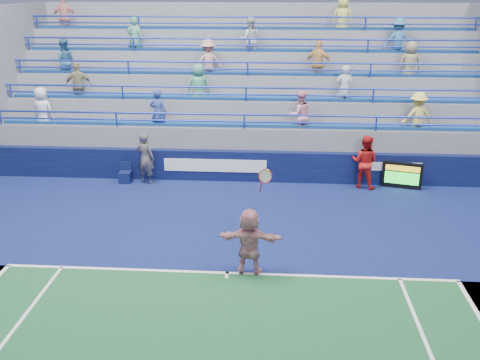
# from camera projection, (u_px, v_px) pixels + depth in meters

# --- Properties ---
(ground) EXTENTS (120.00, 120.00, 0.00)m
(ground) POSITION_uv_depth(u_px,v_px,m) (227.00, 274.00, 12.90)
(ground) COLOR #333538
(sponsor_wall) EXTENTS (18.00, 0.32, 1.10)m
(sponsor_wall) POSITION_uv_depth(u_px,v_px,m) (244.00, 166.00, 18.80)
(sponsor_wall) COLOR black
(sponsor_wall) RESTS_ON ground
(bleacher_stand) EXTENTS (18.00, 5.60, 6.13)m
(bleacher_stand) POSITION_uv_depth(u_px,v_px,m) (249.00, 114.00, 21.98)
(bleacher_stand) COLOR slate
(bleacher_stand) RESTS_ON ground
(serve_speed_board) EXTENTS (1.32, 0.46, 0.92)m
(serve_speed_board) POSITION_uv_depth(u_px,v_px,m) (402.00, 175.00, 18.14)
(serve_speed_board) COLOR black
(serve_speed_board) RESTS_ON ground
(judge_chair) EXTENTS (0.41, 0.41, 0.72)m
(judge_chair) POSITION_uv_depth(u_px,v_px,m) (126.00, 176.00, 18.74)
(judge_chair) COLOR #0D163F
(judge_chair) RESTS_ON ground
(tennis_player) EXTENTS (1.56, 0.56, 2.68)m
(tennis_player) POSITION_uv_depth(u_px,v_px,m) (249.00, 242.00, 12.66)
(tennis_player) COLOR silver
(tennis_player) RESTS_ON ground
(line_judge) EXTENTS (0.77, 0.63, 1.83)m
(line_judge) POSITION_uv_depth(u_px,v_px,m) (145.00, 158.00, 18.47)
(line_judge) COLOR #141A37
(line_judge) RESTS_ON ground
(ball_girl) EXTENTS (1.10, 0.99, 1.84)m
(ball_girl) POSITION_uv_depth(u_px,v_px,m) (365.00, 162.00, 18.06)
(ball_girl) COLOR red
(ball_girl) RESTS_ON ground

